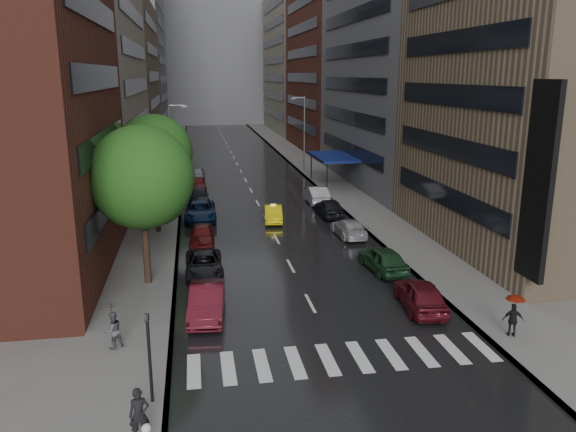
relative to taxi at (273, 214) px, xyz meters
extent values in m
plane|color=gray|center=(-0.49, -21.09, -0.66)|extent=(220.00, 220.00, 0.00)
cube|color=black|center=(-0.49, 28.91, -0.65)|extent=(14.00, 140.00, 0.01)
cube|color=gray|center=(-9.49, 28.91, -0.58)|extent=(4.00, 140.00, 0.15)
cube|color=gray|center=(8.51, 28.91, -0.58)|extent=(4.00, 140.00, 0.15)
cube|color=silver|center=(-6.59, -23.09, -0.64)|extent=(0.55, 2.80, 0.01)
cube|color=silver|center=(-5.19, -23.09, -0.64)|extent=(0.55, 2.80, 0.01)
cube|color=silver|center=(-3.79, -23.09, -0.64)|extent=(0.55, 2.80, 0.01)
cube|color=silver|center=(-2.39, -23.09, -0.64)|extent=(0.55, 2.80, 0.01)
cube|color=silver|center=(-0.99, -23.09, -0.64)|extent=(0.55, 2.80, 0.01)
cube|color=silver|center=(0.41, -23.09, -0.64)|extent=(0.55, 2.80, 0.01)
cube|color=silver|center=(1.81, -23.09, -0.64)|extent=(0.55, 2.80, 0.01)
cube|color=silver|center=(3.21, -23.09, -0.64)|extent=(0.55, 2.80, 0.01)
cube|color=silver|center=(4.61, -23.09, -0.64)|extent=(0.55, 2.80, 0.01)
cube|color=silver|center=(6.01, -23.09, -0.64)|extent=(0.55, 2.80, 0.01)
cube|color=maroon|center=(-15.49, -9.09, 12.34)|extent=(8.00, 20.00, 26.00)
cube|color=gray|center=(-15.49, 14.91, 16.34)|extent=(8.00, 28.00, 34.00)
cube|color=#937A5B|center=(-15.49, 42.91, 10.34)|extent=(8.00, 28.00, 22.00)
cube|color=slate|center=(-15.49, 72.91, 18.34)|extent=(8.00, 32.00, 38.00)
cube|color=#937A5B|center=(14.51, -9.09, 14.34)|extent=(8.00, 20.00, 30.00)
cube|color=slate|center=(14.51, 14.91, 11.34)|extent=(8.00, 28.00, 24.00)
cube|color=maroon|center=(14.51, 42.91, 17.34)|extent=(8.00, 28.00, 36.00)
cube|color=gray|center=(14.51, 72.91, 13.34)|extent=(8.00, 32.00, 28.00)
cube|color=black|center=(10.61, -19.09, 5.84)|extent=(0.30, 2.20, 10.00)
cube|color=slate|center=(-0.49, 96.91, 15.34)|extent=(40.00, 14.00, 32.00)
cylinder|color=#382619|center=(-9.09, -12.89, 1.85)|extent=(0.40, 0.40, 5.01)
sphere|color=#1E5116|center=(-9.09, -12.89, 5.60)|extent=(5.72, 5.72, 5.72)
cylinder|color=#382619|center=(-9.09, -1.97, 1.80)|extent=(0.40, 0.40, 4.91)
sphere|color=#1E5116|center=(-9.09, -1.97, 5.48)|extent=(5.61, 5.61, 5.61)
cylinder|color=#382619|center=(-9.09, 13.87, 1.29)|extent=(0.40, 0.40, 3.89)
sphere|color=#1E5116|center=(-9.09, 13.87, 4.20)|extent=(4.44, 4.44, 4.44)
imported|color=yellow|center=(0.00, 0.00, 0.00)|extent=(1.82, 4.11, 1.31)
imported|color=#54101C|center=(-5.89, -17.82, 0.13)|extent=(2.06, 4.88, 1.57)
imported|color=black|center=(-5.89, -11.75, 0.01)|extent=(2.20, 4.76, 1.32)
imported|color=#581112|center=(-5.89, -5.63, 0.08)|extent=(1.90, 4.37, 1.47)
imported|color=#0D2041|center=(-5.89, 1.50, 0.11)|extent=(2.57, 5.52, 1.53)
imported|color=black|center=(-5.89, 7.44, 0.11)|extent=(2.02, 4.55, 1.52)
imported|color=#5D1312|center=(-5.89, 13.71, 0.05)|extent=(1.78, 4.21, 1.42)
imported|color=gray|center=(-5.89, 19.97, 0.03)|extent=(1.87, 4.10, 1.36)
imported|color=#59111A|center=(4.91, -18.75, 0.14)|extent=(2.33, 4.83, 1.59)
imported|color=#1C3F24|center=(4.91, -12.94, 0.12)|extent=(2.23, 4.68, 1.54)
imported|color=#AAA9AF|center=(4.91, -5.29, 0.01)|extent=(2.00, 4.61, 1.32)
imported|color=black|center=(4.91, 0.85, 0.12)|extent=(1.85, 4.56, 1.55)
imported|color=#A8A8AD|center=(4.91, 6.10, 0.15)|extent=(1.71, 4.87, 1.60)
imported|color=black|center=(-8.32, -27.47, 0.40)|extent=(0.71, 0.50, 1.82)
sphere|color=white|center=(-8.12, -27.57, -0.06)|extent=(0.32, 0.32, 0.32)
imported|color=#4C4D51|center=(-9.99, -20.79, 0.33)|extent=(1.03, 0.98, 1.67)
imported|color=black|center=(-9.99, -20.79, 1.14)|extent=(0.96, 0.98, 0.88)
imported|color=black|center=(7.72, -22.62, 0.27)|extent=(0.99, 0.65, 1.56)
imported|color=#981F0B|center=(7.72, -22.62, 1.14)|extent=(0.82, 0.82, 0.72)
cylinder|color=black|center=(-8.09, -25.27, 1.09)|extent=(0.12, 0.12, 3.20)
imported|color=black|center=(-8.09, -25.27, 2.49)|extent=(0.18, 0.15, 0.90)
cylinder|color=gray|center=(-8.29, 8.91, 3.99)|extent=(0.18, 0.18, 9.00)
cube|color=gray|center=(-6.89, 8.91, 8.19)|extent=(0.50, 0.22, 0.16)
cylinder|color=gray|center=(7.31, 23.91, 3.99)|extent=(0.18, 0.18, 9.00)
cube|color=gray|center=(5.91, 23.91, 8.19)|extent=(0.50, 0.22, 0.16)
cube|color=navy|center=(8.51, 13.91, 2.49)|extent=(4.00, 8.00, 0.25)
cylinder|color=black|center=(6.91, 10.11, 0.99)|extent=(0.12, 0.12, 3.00)
cylinder|color=black|center=(6.91, 17.71, 0.99)|extent=(0.12, 0.12, 3.00)
camera|label=1|loc=(-6.25, -44.01, 11.08)|focal=35.00mm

